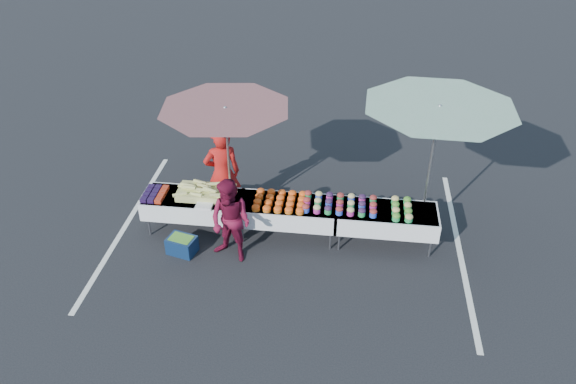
# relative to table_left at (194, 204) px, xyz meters

# --- Properties ---
(ground) EXTENTS (80.00, 80.00, 0.00)m
(ground) POSITION_rel_table_left_xyz_m (1.80, 0.00, -0.58)
(ground) COLOR black
(stripe_left) EXTENTS (0.10, 5.00, 0.00)m
(stripe_left) POSITION_rel_table_left_xyz_m (-1.40, 0.00, -0.58)
(stripe_left) COLOR silver
(stripe_left) RESTS_ON ground
(stripe_right) EXTENTS (0.10, 5.00, 0.00)m
(stripe_right) POSITION_rel_table_left_xyz_m (5.00, 0.00, -0.58)
(stripe_right) COLOR silver
(stripe_right) RESTS_ON ground
(table_left) EXTENTS (1.86, 0.81, 0.75)m
(table_left) POSITION_rel_table_left_xyz_m (0.00, 0.00, 0.00)
(table_left) COLOR white
(table_left) RESTS_ON ground
(table_center) EXTENTS (1.86, 0.81, 0.75)m
(table_center) POSITION_rel_table_left_xyz_m (1.80, 0.00, 0.00)
(table_center) COLOR white
(table_center) RESTS_ON ground
(table_right) EXTENTS (1.86, 0.81, 0.75)m
(table_right) POSITION_rel_table_left_xyz_m (3.60, 0.00, 0.00)
(table_right) COLOR white
(table_right) RESTS_ON ground
(berry_punnets) EXTENTS (0.40, 0.54, 0.08)m
(berry_punnets) POSITION_rel_table_left_xyz_m (-0.71, -0.06, 0.21)
(berry_punnets) COLOR black
(berry_punnets) RESTS_ON table_left
(corn_pile) EXTENTS (1.16, 0.57, 0.26)m
(corn_pile) POSITION_rel_table_left_xyz_m (0.24, 0.04, 0.26)
(corn_pile) COLOR #C5CB68
(corn_pile) RESTS_ON table_left
(plastic_bags) EXTENTS (0.30, 0.25, 0.05)m
(plastic_bags) POSITION_rel_table_left_xyz_m (0.30, -0.30, 0.19)
(plastic_bags) COLOR white
(plastic_bags) RESTS_ON table_left
(carrot_bowls) EXTENTS (0.95, 0.69, 0.11)m
(carrot_bowls) POSITION_rel_table_left_xyz_m (1.65, -0.01, 0.22)
(carrot_bowls) COLOR #CE6116
(carrot_bowls) RESTS_ON table_center
(potato_cups) EXTENTS (1.34, 0.58, 0.16)m
(potato_cups) POSITION_rel_table_left_xyz_m (2.75, 0.00, 0.25)
(potato_cups) COLOR blue
(potato_cups) RESTS_ON table_right
(bean_baskets) EXTENTS (0.36, 0.68, 0.15)m
(bean_baskets) POSITION_rel_table_left_xyz_m (3.86, -0.01, 0.24)
(bean_baskets) COLOR #249248
(bean_baskets) RESTS_ON table_right
(vendor) EXTENTS (0.81, 0.67, 1.90)m
(vendor) POSITION_rel_table_left_xyz_m (0.46, 0.55, 0.37)
(vendor) COLOR red
(vendor) RESTS_ON ground
(customer) EXTENTS (0.95, 0.86, 1.61)m
(customer) POSITION_rel_table_left_xyz_m (0.89, -0.75, 0.22)
(customer) COLOR maroon
(customer) RESTS_ON ground
(umbrella_left) EXTENTS (2.94, 2.94, 2.45)m
(umbrella_left) POSITION_rel_table_left_xyz_m (0.63, 0.40, 1.63)
(umbrella_left) COLOR black
(umbrella_left) RESTS_ON ground
(umbrella_right) EXTENTS (3.41, 3.41, 2.70)m
(umbrella_right) POSITION_rel_table_left_xyz_m (4.30, 0.40, 1.86)
(umbrella_right) COLOR black
(umbrella_right) RESTS_ON ground
(storage_bin) EXTENTS (0.58, 0.48, 0.33)m
(storage_bin) POSITION_rel_table_left_xyz_m (-0.06, -0.72, -0.41)
(storage_bin) COLOR #0D2244
(storage_bin) RESTS_ON ground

